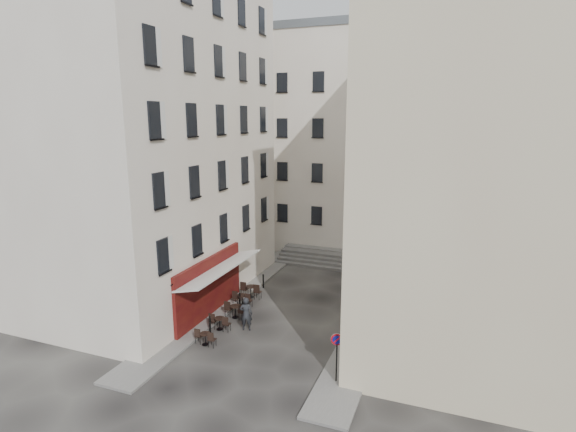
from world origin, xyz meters
The scene contains 18 objects.
ground centered at (0.00, 0.00, 0.00)m, with size 90.00×90.00×0.00m, color black.
sidewalk_left centered at (-4.50, 4.00, 0.06)m, with size 2.00×22.00×0.12m, color slate.
sidewalk_right centered at (4.50, 3.00, 0.06)m, with size 2.00×18.00×0.12m, color slate.
building_left centered at (-10.50, 3.00, 10.31)m, with size 12.20×16.20×20.60m.
building_right centered at (10.50, 3.50, 9.31)m, with size 12.20×14.20×18.60m.
building_back centered at (-1.00, 19.00, 9.31)m, with size 18.20×10.20×18.60m.
cafe_storefront centered at (-4.32, 1.00, 1.88)m, with size 1.74×7.30×3.50m.
stone_steps centered at (0.00, 12.57, 0.40)m, with size 9.00×3.15×0.80m.
bollard_near centered at (-3.25, -1.00, 0.53)m, with size 0.12×0.12×0.98m.
bollard_mid centered at (-3.25, 2.50, 0.53)m, with size 0.12×0.12×0.98m.
bollard_far centered at (-3.25, 6.00, 0.53)m, with size 0.12×0.12×0.98m.
no_parking_sign centered at (4.27, -3.11, 1.66)m, with size 0.52×0.17×2.34m.
bistro_table_a centered at (-2.79, -2.22, 0.42)m, with size 1.16×0.54×0.82m.
bistro_table_b centered at (-2.94, -0.48, 0.45)m, with size 1.25×0.58×0.88m.
bistro_table_c centered at (-2.83, 1.14, 0.48)m, with size 1.34×0.63×0.94m.
bistro_table_d centered at (-3.20, 2.78, 0.46)m, with size 1.29×0.61×0.91m.
bistro_table_e centered at (-3.28, 4.16, 0.50)m, with size 1.40×0.66×0.98m.
pedestrian centered at (-1.60, 0.03, 0.94)m, with size 0.68×0.45×1.88m, color #212327.
Camera 1 is at (8.58, -20.23, 11.36)m, focal length 28.00 mm.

